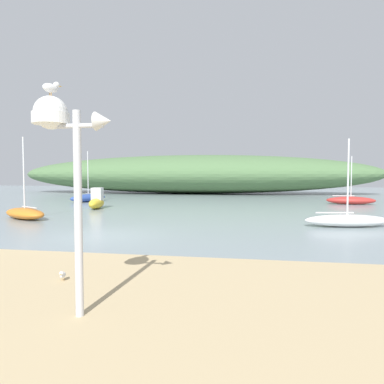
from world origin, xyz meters
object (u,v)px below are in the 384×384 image
Objects in this scene: mast_structure at (60,134)px; seagull_mid_strand at (63,275)px; sailboat_far_left at (88,198)px; motorboat_mid_channel at (97,201)px; seagull_on_radar at (51,87)px; sailboat_outer_mooring at (25,213)px; sailboat_centre_water at (347,220)px; sailboat_inner_mooring at (351,200)px.

mast_structure is 3.16m from seagull_mid_strand.
sailboat_far_left reaches higher than motorboat_mid_channel.
sailboat_outer_mooring is (-8.95, 11.59, -3.31)m from seagull_on_radar.
sailboat_centre_water is at bearing -32.40° from sailboat_far_left.
sailboat_far_left reaches higher than seagull_on_radar.
sailboat_centre_water is (-3.76, -12.85, -0.04)m from sailboat_inner_mooring.
sailboat_inner_mooring reaches higher than seagull_mid_strand.
sailboat_far_left is at bearing 115.67° from seagull_on_radar.
sailboat_far_left is 11.97m from sailboat_outer_mooring.
sailboat_centre_water is 13.53× the size of seagull_mid_strand.
motorboat_mid_channel is at bearing 113.95° from mast_structure.
seagull_mid_strand is (-0.92, 1.53, -2.61)m from mast_structure.
sailboat_outer_mooring reaches higher than seagull_on_radar.
sailboat_outer_mooring is 1.10× the size of sailboat_centre_water.
sailboat_far_left is 24.19m from seagull_mid_strand.
sailboat_outer_mooring reaches higher than sailboat_centre_water.
seagull_on_radar is (-0.14, 0.01, 0.69)m from mast_structure.
sailboat_centre_water is (15.03, -6.06, -0.24)m from motorboat_mid_channel.
mast_structure is 0.84× the size of sailboat_inner_mooring.
motorboat_mid_channel is 16.21m from sailboat_centre_water.
sailboat_far_left is (-22.31, -1.08, 0.04)m from sailboat_inner_mooring.
sailboat_centre_water reaches higher than sailboat_inner_mooring.
seagull_mid_strand is at bearing 117.23° from seagull_on_radar.
sailboat_outer_mooring is 16.29m from sailboat_centre_water.
motorboat_mid_channel is 0.67× the size of sailboat_centre_water.
sailboat_inner_mooring reaches higher than seagull_on_radar.
sailboat_outer_mooring is at bearing -79.11° from sailboat_far_left.
mast_structure is 0.83× the size of sailboat_centre_water.
sailboat_centre_water is at bearing -106.30° from sailboat_inner_mooring.
sailboat_outer_mooring reaches higher than motorboat_mid_channel.
sailboat_far_left reaches higher than sailboat_centre_water.
sailboat_inner_mooring is at bearing 65.85° from mast_structure.
sailboat_outer_mooring reaches higher than seagull_mid_strand.
sailboat_centre_water is (7.20, 11.58, -2.64)m from mast_structure.
seagull_on_radar is 27.02m from sailboat_inner_mooring.
seagull_on_radar is at bearing 174.08° from mast_structure.
sailboat_outer_mooring reaches higher than mast_structure.
sailboat_inner_mooring is 0.89× the size of sailboat_outer_mooring.
sailboat_inner_mooring is at bearing 19.88° from motorboat_mid_channel.
sailboat_outer_mooring is 14.86× the size of seagull_mid_strand.
seagull_mid_strand is (-11.87, -22.90, -0.01)m from sailboat_inner_mooring.
sailboat_centre_water reaches higher than seagull_mid_strand.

